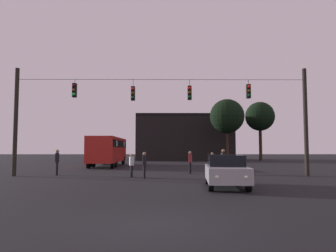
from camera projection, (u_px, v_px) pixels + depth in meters
The scene contains 13 objects.
ground_plane at pixel (163, 167), 32.01m from camera, with size 168.00×168.00×0.00m, color black.
overhead_signal_span at pixel (161, 113), 21.81m from camera, with size 19.96×0.44×7.32m.
city_bus at pixel (108, 149), 34.13m from camera, with size 2.65×11.03×3.00m.
car_near_right at pixel (226, 170), 15.14m from camera, with size 2.15×4.45×1.52m.
pedestrian_crossing_left at pixel (144, 164), 19.76m from camera, with size 0.28×0.38×1.62m.
pedestrian_crossing_center at pixel (132, 164), 20.63m from camera, with size 0.34×0.42×1.51m.
pedestrian_crossing_right at pixel (190, 161), 23.65m from camera, with size 0.31×0.40×1.66m.
pedestrian_near_bus at pixel (223, 160), 23.02m from camera, with size 0.29×0.39×1.79m.
pedestrian_trailing at pixel (212, 162), 23.79m from camera, with size 0.30×0.40×1.56m.
pedestrian_far_side at pixel (57, 160), 22.16m from camera, with size 0.31×0.40×1.78m.
corner_building at pixel (183, 138), 55.49m from camera, with size 15.38×12.48×7.37m.
tree_left_silhouette at pixel (227, 116), 45.40m from camera, with size 4.85×4.85×8.88m.
tree_behind_building at pixel (260, 117), 50.88m from camera, with size 4.59×4.59×9.29m.
Camera 1 is at (0.30, -7.73, 1.79)m, focal length 34.39 mm.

